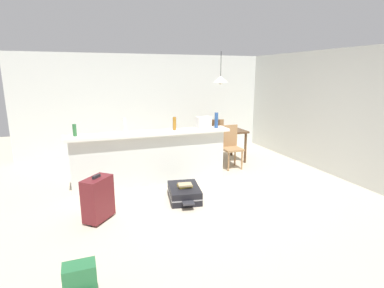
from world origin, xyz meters
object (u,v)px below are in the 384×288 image
Objects in this scene: bottle_green at (75,130)px; suitcase_upright_maroon at (98,198)px; dining_chair_near_partition at (231,144)px; bottle_white at (125,126)px; suitcase_flat_black at (184,193)px; bottle_amber at (174,124)px; dining_table at (220,134)px; backpack_green at (81,287)px; bottle_blue at (216,120)px; book_stack at (185,185)px; grocery_bag at (204,123)px; pendant_lamp at (221,79)px; dining_chair_far_side at (214,135)px.

bottle_green is 0.30× the size of suitcase_upright_maroon.
bottle_white is at bearing -168.88° from dining_chair_near_partition.
suitcase_flat_black is 1.30× the size of suitcase_upright_maroon.
bottle_amber is 0.22× the size of dining_table.
bottle_amber is 0.58× the size of backpack_green.
bottle_blue reaches higher than book_stack.
grocery_bag reaches higher than suitcase_flat_black.
grocery_bag is 0.39× the size of suitcase_upright_maroon.
bottle_blue is at bearing -139.49° from dining_chair_near_partition.
bottle_green is at bearing -163.41° from pendant_lamp.
dining_table is at bearing 90.71° from dining_chair_near_partition.
dining_chair_far_side is at bearing 56.46° from book_stack.
dining_chair_near_partition is (1.40, 0.45, -0.61)m from bottle_amber.
bottle_white reaches higher than dining_table.
bottle_white is at bearing -157.17° from pendant_lamp.
backpack_green is at bearing -133.52° from dining_chair_near_partition.
dining_chair_near_partition is at bearing 28.89° from grocery_bag.
book_stack is (-1.47, -1.85, -1.65)m from pendant_lamp.
bottle_amber is at bearing 179.61° from grocery_bag.
suitcase_upright_maroon reaches higher than backpack_green.
backpack_green is (-3.11, -3.81, -0.44)m from dining_table.
bottle_white is 1.50m from book_stack.
dining_table is 3.60m from suitcase_upright_maroon.
bottle_white is 0.40× the size of suitcase_upright_maroon.
dining_table is (0.57, 1.03, -0.50)m from bottle_blue.
bottle_green is 1.73m from bottle_amber.
bottle_white is 1.57m from suitcase_flat_black.
bottle_blue is at bearing 47.67° from backpack_green.
bottle_blue is 1.13× the size of grocery_bag.
bottle_green reaches higher than dining_chair_near_partition.
dining_table is at bearing 36.94° from suitcase_upright_maroon.
dining_chair_near_partition is at bearing -93.92° from dining_chair_far_side.
bottle_white is 0.91m from bottle_amber.
dining_chair_far_side is (3.20, 1.45, -0.59)m from bottle_green.
bottle_amber is 0.26× the size of dining_chair_far_side.
book_stack is (0.81, -0.90, -0.89)m from bottle_white.
bottle_green is 3.56m from dining_chair_far_side.
dining_table is 2.44m from book_stack.
backpack_green is at bearing -132.33° from bottle_blue.
bottle_amber is 0.94× the size of grocery_bag.
bottle_white is at bearing 132.00° from book_stack.
suitcase_upright_maroon is at bearing -168.90° from book_stack.
suitcase_upright_maroon is at bearing -138.05° from dining_chair_far_side.
bottle_amber is at bearing -134.95° from dining_chair_far_side.
bottle_white is at bearing 64.31° from suitcase_upright_maroon.
bottle_white is 0.92× the size of bottle_blue.
dining_chair_near_partition is 1.07× the size of suitcase_flat_black.
bottle_blue reaches higher than bottle_amber.
dining_chair_far_side is at bearing 56.16° from suitcase_flat_black.
pendant_lamp reaches higher than dining_table.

